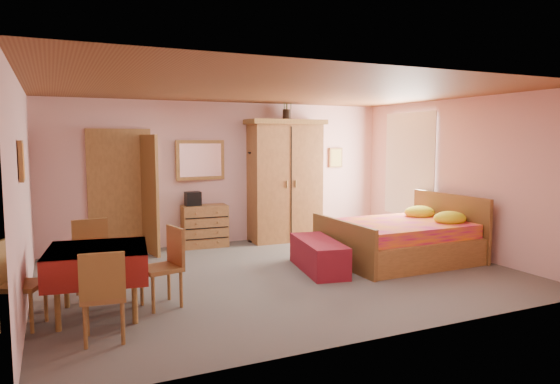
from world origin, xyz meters
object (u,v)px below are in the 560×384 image
chest_of_drawers (205,226)px  wall_mirror (200,160)px  wardrobe (284,181)px  chair_north (94,259)px  sunflower_vase (287,105)px  floor_lamp (253,197)px  bench (319,255)px  chair_south (104,295)px  chair_west (21,284)px  bed (399,229)px  dining_table (99,282)px  chair_east (161,268)px  stereo (193,199)px

chest_of_drawers → wall_mirror: bearing=93.1°
wardrobe → wall_mirror: bearing=172.7°
chair_north → sunflower_vase: bearing=-154.3°
floor_lamp → wardrobe: wardrobe is taller
wall_mirror → bench: size_ratio=0.67×
chair_south → chair_west: size_ratio=0.99×
bed → chair_north: bearing=179.2°
dining_table → chair_south: size_ratio=1.15×
chair_east → wall_mirror: bearing=-35.3°
stereo → wardrobe: wardrobe is taller
chest_of_drawers → chair_south: size_ratio=0.89×
chair_north → bed: bearing=173.2°
chair_north → bench: bearing=172.8°
chair_north → chest_of_drawers: bearing=-138.6°
floor_lamp → chair_east: size_ratio=1.85×
floor_lamp → chair_south: 4.82m
wardrobe → chair_west: (-4.34, -2.94, -0.69)m
bed → dining_table: size_ratio=2.14×
sunflower_vase → bed: 3.23m
sunflower_vase → chair_east: bearing=-135.3°
stereo → sunflower_vase: sunflower_vase is taller
stereo → chair_north: stereo is taller
chair_south → dining_table: bearing=95.1°
chair_south → chair_east: chair_east is taller
wardrobe → chair_west: wardrobe is taller
bench → dining_table: dining_table is taller
wall_mirror → dining_table: (-2.04, -3.14, -1.17)m
stereo → wardrobe: bearing=-2.2°
wall_mirror → bench: (1.06, -2.49, -1.33)m
stereo → bed: 3.58m
stereo → bench: size_ratio=0.20×
stereo → wardrobe: size_ratio=0.12×
stereo → floor_lamp: size_ratio=0.16×
wardrobe → stereo: bearing=179.8°
stereo → sunflower_vase: 2.51m
wardrobe → bench: (-0.49, -2.24, -0.92)m
bench → dining_table: size_ratio=1.32×
floor_lamp → chair_north: floor_lamp is taller
bed → sunflower_vase: bearing=109.9°
sunflower_vase → chair_east: sunflower_vase is taller
bed → bench: bed is taller
bed → stereo: bearing=139.6°
dining_table → chair_south: (-0.01, -0.75, 0.07)m
chair_south → chair_west: chair_west is taller
wardrobe → bed: size_ratio=1.04×
wardrobe → chair_east: bearing=-133.4°
bed → chair_west: size_ratio=2.43×
floor_lamp → chair_east: (-2.32, -2.98, -0.39)m
wardrobe → chair_north: 4.25m
wall_mirror → chair_north: size_ratio=0.97×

